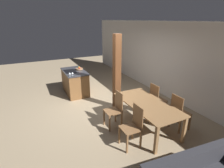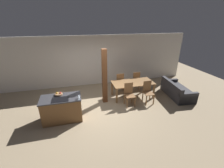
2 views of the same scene
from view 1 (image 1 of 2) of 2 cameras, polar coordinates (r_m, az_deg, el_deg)
The scene contains 12 objects.
ground_plane at distance 5.99m, azimuth -4.31°, elevation -7.04°, with size 16.00×16.00×0.00m, color #9E896B.
wall_back at distance 6.88m, azimuth 16.20°, elevation 7.83°, with size 11.20×0.08×2.70m.
kitchen_island at distance 6.95m, azimuth -11.99°, elevation 0.65°, with size 1.40×0.78×0.92m.
fruit_bowl at distance 6.92m, azimuth -10.66°, elevation 4.93°, with size 0.28×0.28×0.10m.
wine_glass_near at distance 6.14m, azimuth -13.65°, elevation 3.40°, with size 0.08×0.08×0.14m.
wine_glass_middle at distance 6.16m, azimuth -12.82°, elevation 3.53°, with size 0.08×0.08×0.14m.
dining_table at distance 4.65m, azimuth 11.31°, elevation -7.11°, with size 1.93×0.95×0.72m.
dining_chair_near_left at distance 4.69m, azimuth 1.08°, elevation -8.13°, with size 0.40×0.40×0.98m.
dining_chair_near_right at distance 4.05m, azimuth 6.92°, elevation -13.34°, with size 0.40×0.40×0.98m.
dining_chair_far_left at distance 5.41m, azimuth 14.34°, elevation -4.74°, with size 0.40×0.40×0.98m.
dining_chair_far_right at distance 4.86m, azimuth 20.98°, elevation -8.49°, with size 0.40×0.40×0.98m.
timber_post at distance 5.44m, azimuth 1.57°, elevation 3.61°, with size 0.20×0.20×2.37m.
Camera 1 is at (4.94, -1.96, 2.75)m, focal length 28.00 mm.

